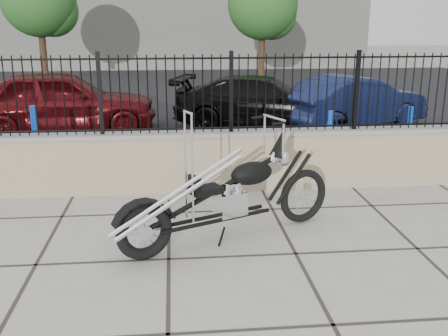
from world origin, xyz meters
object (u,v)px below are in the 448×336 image
at_px(car_blue, 354,102).
at_px(car_black, 263,103).
at_px(car_red, 61,101).
at_px(chopper_motorcycle, 226,175).

bearing_deg(car_blue, car_black, 59.52).
relative_size(car_black, car_blue, 1.12).
bearing_deg(car_black, car_blue, -77.11).
distance_m(car_red, car_blue, 7.17).
distance_m(chopper_motorcycle, car_blue, 7.65).
height_order(car_black, car_blue, car_blue).
height_order(chopper_motorcycle, car_blue, chopper_motorcycle).
xyz_separation_m(chopper_motorcycle, car_red, (-3.29, 6.68, -0.10)).
bearing_deg(car_red, car_blue, -97.33).
height_order(car_red, car_black, car_red).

